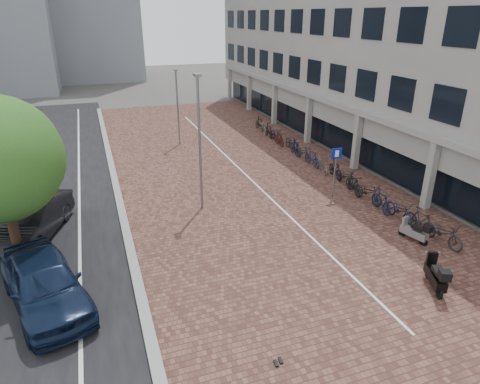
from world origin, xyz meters
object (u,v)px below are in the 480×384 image
car_dark (32,220)px  scooter_front (414,231)px  scooter_mid (436,274)px  car_navy (44,283)px  parking_sign (335,164)px

car_dark → scooter_front: (14.79, -5.63, -0.35)m
car_dark → scooter_mid: 15.71m
car_navy → scooter_mid: size_ratio=3.12×
car_dark → parking_sign: size_ratio=1.91×
scooter_mid → parking_sign: parking_sign is taller
car_dark → scooter_front: size_ratio=3.62×
car_navy → parking_sign: (13.26, 4.52, 0.92)m
scooter_front → parking_sign: size_ratio=0.53×
scooter_mid → scooter_front: bearing=86.4°
parking_sign → scooter_mid: bearing=-91.9°
scooter_mid → parking_sign: (0.86, 7.98, 1.22)m
car_dark → scooter_front: 15.83m
parking_sign → scooter_front: bearing=-77.7°
scooter_front → parking_sign: 5.32m
car_dark → scooter_mid: bearing=-14.0°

